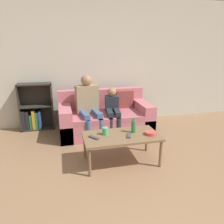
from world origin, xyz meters
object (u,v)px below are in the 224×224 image
couch (105,118)px  cup_near (105,131)px  person_adult (88,102)px  person_child (113,108)px  tv_remote_0 (129,135)px  coffee_table (121,138)px  tv_remote_1 (94,137)px  bookshelf (35,111)px  bottle (134,126)px  snack_bowl (150,133)px

couch → cup_near: size_ratio=16.60×
person_adult → couch: bearing=5.6°
cup_near → person_child: bearing=70.5°
person_child → tv_remote_0: bearing=-85.1°
person_child → tv_remote_0: person_child is taller
person_adult → person_child: person_adult is taller
person_adult → cup_near: 1.10m
cup_near → coffee_table: bearing=-19.7°
couch → tv_remote_0: 1.31m
tv_remote_1 → couch: bearing=34.4°
couch → coffee_table: couch is taller
tv_remote_1 → person_child: bearing=27.1°
person_child → couch: bearing=138.9°
coffee_table → person_adult: person_adult is taller
bookshelf → cup_near: bearing=-56.1°
coffee_table → bottle: size_ratio=4.81×
coffee_table → person_adult: (-0.31, 1.16, 0.26)m
coffee_table → cup_near: 0.25m
coffee_table → snack_bowl: size_ratio=6.81×
bottle → person_adult: bearing=115.0°
tv_remote_0 → tv_remote_1: (-0.49, 0.05, 0.00)m
person_adult → tv_remote_0: (0.41, -1.22, -0.21)m
person_adult → tv_remote_0: person_adult is taller
tv_remote_1 → snack_bowl: 0.81m
person_child → bottle: (0.06, -1.04, 0.02)m
bookshelf → snack_bowl: bearing=-46.1°
couch → person_adult: person_adult is taller
person_adult → cup_near: size_ratio=10.85×
cup_near → snack_bowl: 0.65m
bookshelf → coffee_table: size_ratio=0.87×
bookshelf → cup_near: size_ratio=8.97×
cup_near → snack_bowl: cup_near is taller
person_adult → cup_near: (0.09, -1.08, -0.17)m
coffee_table → bottle: (0.20, 0.06, 0.14)m
snack_bowl → tv_remote_0: bearing=176.3°
couch → bottle: (0.18, -1.18, 0.25)m
bottle → bookshelf: bearing=132.5°
couch → coffee_table: 1.24m
tv_remote_0 → snack_bowl: (0.31, -0.02, 0.01)m
coffee_table → cup_near: (-0.22, 0.08, 0.09)m
couch → tv_remote_0: size_ratio=9.90×
tv_remote_0 → snack_bowl: bearing=16.8°
coffee_table → person_adult: 1.23m
couch → coffee_table: size_ratio=1.61×
coffee_table → bookshelf: bearing=127.5°
coffee_table → cup_near: size_ratio=10.28×
person_adult → tv_remote_1: size_ratio=6.91×
bookshelf → person_child: (1.48, -0.63, 0.14)m
person_adult → tv_remote_1: person_adult is taller
person_adult → bottle: 1.22m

